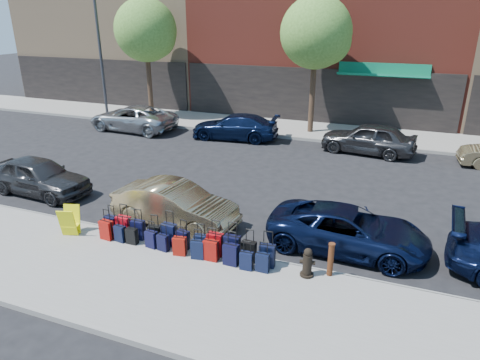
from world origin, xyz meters
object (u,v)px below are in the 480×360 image
at_px(suitcase_front_5, 183,240).
at_px(car_far_2, 368,138).
at_px(streetlight, 102,44).
at_px(tree_left, 148,32).
at_px(fire_hydrant, 307,263).
at_px(display_rack, 70,221).
at_px(car_near_2, 348,230).
at_px(car_near_0, 39,176).
at_px(car_far_1, 235,127).
at_px(bollard, 331,259).
at_px(car_near_1, 175,205).
at_px(car_far_0, 133,118).
at_px(tree_center, 319,35).

distance_m(suitcase_front_5, car_far_2, 12.35).
bearing_deg(streetlight, tree_left, 13.39).
bearing_deg(streetlight, fire_hydrant, -39.93).
distance_m(display_rack, car_near_2, 8.28).
distance_m(display_rack, car_near_0, 4.34).
height_order(display_rack, car_near_0, car_near_0).
relative_size(tree_left, suitcase_front_5, 8.16).
bearing_deg(car_near_2, car_far_1, 38.51).
bearing_deg(fire_hydrant, bollard, 16.23).
distance_m(car_near_1, car_far_1, 10.42).
height_order(tree_left, car_near_1, tree_left).
bearing_deg(car_far_2, car_far_0, -81.48).
height_order(suitcase_front_5, car_far_2, car_far_2).
xyz_separation_m(streetlight, bollard, (16.89, -13.45, -4.04)).
xyz_separation_m(fire_hydrant, car_near_0, (-10.79, 2.03, 0.19)).
height_order(suitcase_front_5, car_near_0, car_near_0).
height_order(suitcase_front_5, car_near_1, car_near_1).
relative_size(car_near_0, car_far_2, 0.92).
distance_m(tree_center, car_far_2, 6.26).
distance_m(fire_hydrant, car_far_1, 13.60).
xyz_separation_m(car_near_0, car_near_2, (11.53, -0.06, -0.07)).
bearing_deg(car_near_1, car_near_2, -81.38).
bearing_deg(streetlight, car_far_0, -33.57).
height_order(tree_center, car_far_2, tree_center).
xyz_separation_m(tree_left, car_near_0, (2.62, -12.35, -4.70)).
height_order(display_rack, car_near_2, car_near_2).
bearing_deg(car_far_1, fire_hydrant, 23.75).
bearing_deg(car_far_2, car_near_2, 9.39).
relative_size(tree_left, streetlight, 0.91).
xyz_separation_m(tree_center, car_far_1, (-3.78, -2.54, -4.72)).
bearing_deg(car_near_1, tree_left, 39.08).
bearing_deg(car_near_2, tree_left, 50.29).
height_order(fire_hydrant, display_rack, display_rack).
relative_size(bollard, car_far_0, 0.17).
height_order(bollard, display_rack, bollard).
bearing_deg(tree_center, car_far_2, -38.64).
relative_size(tree_left, car_near_0, 1.75).
bearing_deg(suitcase_front_5, streetlight, 143.28).
relative_size(tree_left, bollard, 7.94).
distance_m(streetlight, car_far_1, 10.61).
distance_m(tree_center, car_near_1, 13.74).
distance_m(car_near_2, car_far_0, 16.70).
bearing_deg(streetlight, display_rack, -56.97).
relative_size(car_near_0, car_far_1, 0.88).
bearing_deg(bollard, car_near_1, 165.32).
distance_m(suitcase_front_5, bollard, 4.16).
distance_m(bollard, car_far_1, 13.68).
bearing_deg(car_near_2, tree_center, 17.94).
height_order(fire_hydrant, bollard, bollard).
relative_size(streetlight, car_far_0, 1.52).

